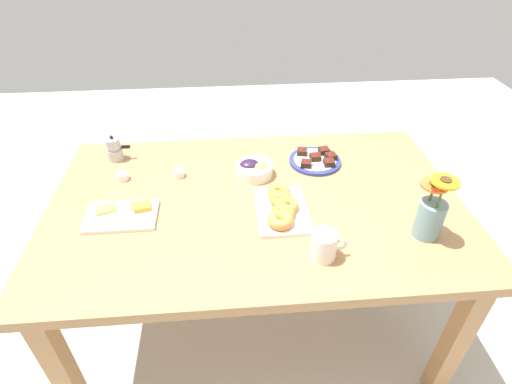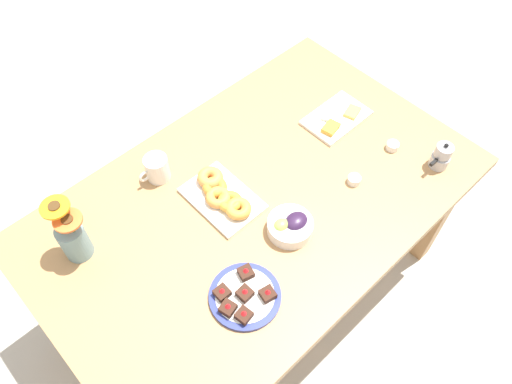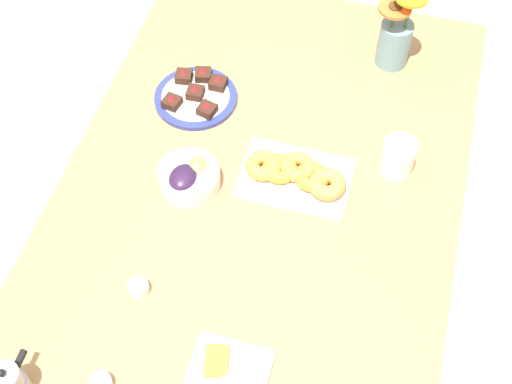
{
  "view_description": "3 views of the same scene",
  "coord_description": "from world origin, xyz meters",
  "px_view_note": "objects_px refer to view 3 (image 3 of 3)",
  "views": [
    {
      "loc": [
        -0.1,
        -1.22,
        1.7
      ],
      "look_at": [
        0.0,
        0.0,
        0.78
      ],
      "focal_mm": 28.0,
      "sensor_mm": 36.0,
      "label": 1
    },
    {
      "loc": [
        0.7,
        0.74,
        2.21
      ],
      "look_at": [
        0.0,
        0.0,
        0.78
      ],
      "focal_mm": 35.0,
      "sensor_mm": 36.0,
      "label": 2
    },
    {
      "loc": [
        -0.96,
        -0.27,
        2.21
      ],
      "look_at": [
        0.0,
        0.0,
        0.78
      ],
      "focal_mm": 50.0,
      "sensor_mm": 36.0,
      "label": 3
    }
  ],
  "objects_px": {
    "dining_table": "(256,220)",
    "jam_cup_berry": "(101,384)",
    "flower_vase": "(395,39)",
    "dessert_plate": "(196,96)",
    "croissant_platter": "(296,175)",
    "grape_bowl": "(189,177)",
    "jam_cup_honey": "(138,288)",
    "coffee_mug": "(398,156)",
    "moka_pot": "(10,384)"
  },
  "relations": [
    {
      "from": "jam_cup_berry",
      "to": "flower_vase",
      "type": "xyz_separation_m",
      "value": [
        1.11,
        -0.43,
        0.07
      ]
    },
    {
      "from": "dessert_plate",
      "to": "flower_vase",
      "type": "distance_m",
      "value": 0.58
    },
    {
      "from": "croissant_platter",
      "to": "jam_cup_berry",
      "type": "xyz_separation_m",
      "value": [
        -0.63,
        0.27,
        -0.01
      ]
    },
    {
      "from": "jam_cup_honey",
      "to": "dining_table",
      "type": "bearing_deg",
      "value": -31.75
    },
    {
      "from": "jam_cup_honey",
      "to": "dessert_plate",
      "type": "bearing_deg",
      "value": 5.62
    },
    {
      "from": "croissant_platter",
      "to": "dessert_plate",
      "type": "distance_m",
      "value": 0.39
    },
    {
      "from": "dining_table",
      "to": "flower_vase",
      "type": "xyz_separation_m",
      "value": [
        0.57,
        -0.24,
        0.17
      ]
    },
    {
      "from": "dining_table",
      "to": "coffee_mug",
      "type": "relative_size",
      "value": 13.17
    },
    {
      "from": "flower_vase",
      "to": "dining_table",
      "type": "bearing_deg",
      "value": 156.9
    },
    {
      "from": "dining_table",
      "to": "jam_cup_honey",
      "type": "bearing_deg",
      "value": 148.25
    },
    {
      "from": "croissant_platter",
      "to": "moka_pot",
      "type": "height_order",
      "value": "moka_pot"
    },
    {
      "from": "dessert_plate",
      "to": "moka_pot",
      "type": "relative_size",
      "value": 1.92
    },
    {
      "from": "dining_table",
      "to": "grape_bowl",
      "type": "distance_m",
      "value": 0.21
    },
    {
      "from": "dessert_plate",
      "to": "croissant_platter",
      "type": "bearing_deg",
      "value": -120.62
    },
    {
      "from": "croissant_platter",
      "to": "flower_vase",
      "type": "distance_m",
      "value": 0.51
    },
    {
      "from": "moka_pot",
      "to": "flower_vase",
      "type": "bearing_deg",
      "value": -27.06
    },
    {
      "from": "jam_cup_berry",
      "to": "jam_cup_honey",
      "type": "bearing_deg",
      "value": 1.07
    },
    {
      "from": "coffee_mug",
      "to": "jam_cup_honey",
      "type": "bearing_deg",
      "value": 134.68
    },
    {
      "from": "croissant_platter",
      "to": "jam_cup_berry",
      "type": "height_order",
      "value": "croissant_platter"
    },
    {
      "from": "dining_table",
      "to": "dessert_plate",
      "type": "relative_size",
      "value": 7.01
    },
    {
      "from": "jam_cup_honey",
      "to": "dessert_plate",
      "type": "distance_m",
      "value": 0.6
    },
    {
      "from": "grape_bowl",
      "to": "jam_cup_honey",
      "type": "relative_size",
      "value": 3.26
    },
    {
      "from": "coffee_mug",
      "to": "jam_cup_honey",
      "type": "distance_m",
      "value": 0.72
    },
    {
      "from": "dining_table",
      "to": "jam_cup_berry",
      "type": "height_order",
      "value": "jam_cup_berry"
    },
    {
      "from": "dining_table",
      "to": "jam_cup_berry",
      "type": "distance_m",
      "value": 0.58
    },
    {
      "from": "croissant_platter",
      "to": "jam_cup_honey",
      "type": "height_order",
      "value": "croissant_platter"
    },
    {
      "from": "jam_cup_honey",
      "to": "flower_vase",
      "type": "bearing_deg",
      "value": -26.3
    },
    {
      "from": "dining_table",
      "to": "jam_cup_honey",
      "type": "relative_size",
      "value": 33.33
    },
    {
      "from": "croissant_platter",
      "to": "jam_cup_honey",
      "type": "distance_m",
      "value": 0.48
    },
    {
      "from": "coffee_mug",
      "to": "moka_pot",
      "type": "xyz_separation_m",
      "value": [
        -0.8,
        0.67,
        -0.0
      ]
    },
    {
      "from": "dining_table",
      "to": "flower_vase",
      "type": "distance_m",
      "value": 0.65
    },
    {
      "from": "grape_bowl",
      "to": "jam_cup_berry",
      "type": "distance_m",
      "value": 0.55
    },
    {
      "from": "jam_cup_berry",
      "to": "moka_pot",
      "type": "height_order",
      "value": "moka_pot"
    },
    {
      "from": "jam_cup_berry",
      "to": "dessert_plate",
      "type": "relative_size",
      "value": 0.21
    },
    {
      "from": "jam_cup_berry",
      "to": "flower_vase",
      "type": "distance_m",
      "value": 1.2
    },
    {
      "from": "coffee_mug",
      "to": "jam_cup_honey",
      "type": "xyz_separation_m",
      "value": [
        -0.5,
        0.51,
        -0.04
      ]
    },
    {
      "from": "dining_table",
      "to": "moka_pot",
      "type": "height_order",
      "value": "moka_pot"
    },
    {
      "from": "coffee_mug",
      "to": "croissant_platter",
      "type": "height_order",
      "value": "coffee_mug"
    },
    {
      "from": "jam_cup_honey",
      "to": "jam_cup_berry",
      "type": "height_order",
      "value": "same"
    },
    {
      "from": "coffee_mug",
      "to": "dessert_plate",
      "type": "relative_size",
      "value": 0.53
    },
    {
      "from": "coffee_mug",
      "to": "jam_cup_berry",
      "type": "relative_size",
      "value": 2.53
    },
    {
      "from": "grape_bowl",
      "to": "jam_cup_berry",
      "type": "height_order",
      "value": "grape_bowl"
    },
    {
      "from": "coffee_mug",
      "to": "jam_cup_honey",
      "type": "height_order",
      "value": "coffee_mug"
    },
    {
      "from": "coffee_mug",
      "to": "croissant_platter",
      "type": "distance_m",
      "value": 0.26
    },
    {
      "from": "grape_bowl",
      "to": "jam_cup_honey",
      "type": "height_order",
      "value": "grape_bowl"
    },
    {
      "from": "grape_bowl",
      "to": "flower_vase",
      "type": "bearing_deg",
      "value": -36.61
    },
    {
      "from": "grape_bowl",
      "to": "jam_cup_honey",
      "type": "bearing_deg",
      "value": 177.19
    },
    {
      "from": "jam_cup_honey",
      "to": "moka_pot",
      "type": "height_order",
      "value": "moka_pot"
    },
    {
      "from": "coffee_mug",
      "to": "flower_vase",
      "type": "xyz_separation_m",
      "value": [
        0.38,
        0.07,
        0.04
      ]
    },
    {
      "from": "grape_bowl",
      "to": "dessert_plate",
      "type": "relative_size",
      "value": 0.68
    }
  ]
}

